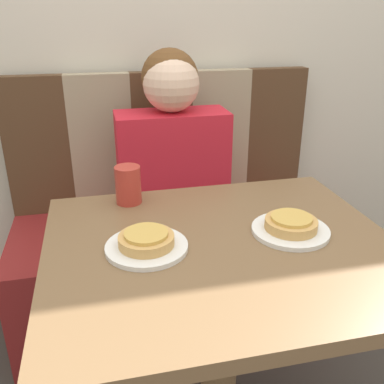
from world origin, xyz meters
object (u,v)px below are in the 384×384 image
Objects in this scene: drinking_cup at (128,185)px; plate_right at (290,230)px; pizza_left at (146,239)px; pizza_right at (291,223)px; plate_left at (147,247)px; person at (172,142)px.

plate_right is at bearing -36.05° from drinking_cup.
pizza_left and pizza_right have the same top height.
plate_right is (0.37, 0.00, 0.00)m from plate_left.
person reaches higher than pizza_left.
plate_left and plate_right have the same top height.
pizza_left reaches higher than plate_left.
pizza_right is (0.37, 0.00, 0.00)m from pizza_left.
drinking_cup is (-0.38, 0.28, 0.03)m from pizza_right.
pizza_left is at bearing -86.78° from drinking_cup.
person reaches higher than drinking_cup.
plate_right is at bearing 0.00° from plate_left.
plate_right is 0.02m from pizza_right.
pizza_right reaches higher than plate_left.
pizza_right is (0.00, 0.00, 0.02)m from plate_right.
person is 0.68m from plate_right.
plate_left is (-0.18, -0.65, -0.05)m from person.
plate_left is at bearing -86.78° from drinking_cup.
plate_right is 1.49× the size of pizza_left.
pizza_right is at bearing -74.39° from person.
pizza_left is at bearing 180.00° from plate_right.
person is at bearing 105.61° from plate_right.
plate_left is 0.37m from pizza_right.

